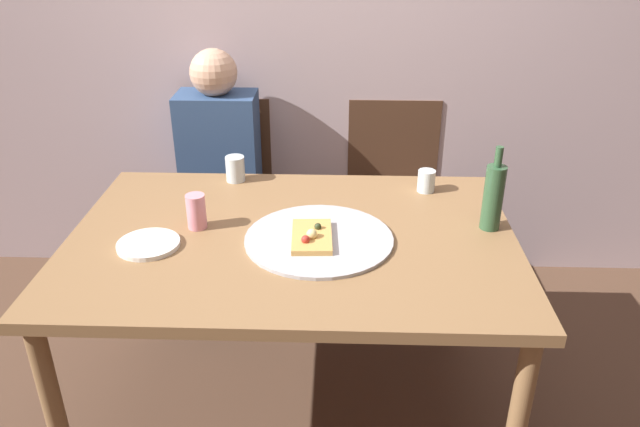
{
  "coord_description": "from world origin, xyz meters",
  "views": [
    {
      "loc": [
        0.16,
        -1.82,
        1.73
      ],
      "look_at": [
        0.09,
        0.06,
        0.78
      ],
      "focal_mm": 34.63,
      "sensor_mm": 36.0,
      "label": 1
    }
  ],
  "objects_px": {
    "dining_table": "(293,253)",
    "soda_can": "(196,211)",
    "pizza_tray": "(319,239)",
    "wine_bottle": "(493,196)",
    "tumbler_far": "(235,169)",
    "plate_stack": "(148,244)",
    "chair_left": "(225,182)",
    "pizza_slice_last": "(312,236)",
    "chair_right": "(393,184)",
    "tumbler_near": "(426,181)",
    "guest_in_sweater": "(217,170)"
  },
  "relations": [
    {
      "from": "dining_table",
      "to": "soda_can",
      "type": "distance_m",
      "value": 0.36
    },
    {
      "from": "plate_stack",
      "to": "chair_right",
      "type": "bearing_deg",
      "value": 49.06
    },
    {
      "from": "chair_right",
      "to": "chair_left",
      "type": "bearing_deg",
      "value": 0.0
    },
    {
      "from": "dining_table",
      "to": "pizza_slice_last",
      "type": "xyz_separation_m",
      "value": [
        0.07,
        -0.05,
        0.09
      ]
    },
    {
      "from": "wine_bottle",
      "to": "guest_in_sweater",
      "type": "bearing_deg",
      "value": 147.34
    },
    {
      "from": "dining_table",
      "to": "wine_bottle",
      "type": "height_order",
      "value": "wine_bottle"
    },
    {
      "from": "tumbler_near",
      "to": "chair_right",
      "type": "xyz_separation_m",
      "value": [
        -0.08,
        0.54,
        -0.26
      ]
    },
    {
      "from": "pizza_slice_last",
      "to": "soda_can",
      "type": "height_order",
      "value": "soda_can"
    },
    {
      "from": "wine_bottle",
      "to": "tumbler_far",
      "type": "xyz_separation_m",
      "value": [
        -0.93,
        0.37,
        -0.07
      ]
    },
    {
      "from": "dining_table",
      "to": "plate_stack",
      "type": "height_order",
      "value": "plate_stack"
    },
    {
      "from": "pizza_tray",
      "to": "tumbler_near",
      "type": "xyz_separation_m",
      "value": [
        0.4,
        0.41,
        0.04
      ]
    },
    {
      "from": "pizza_tray",
      "to": "wine_bottle",
      "type": "bearing_deg",
      "value": 10.81
    },
    {
      "from": "guest_in_sweater",
      "to": "pizza_slice_last",
      "type": "bearing_deg",
      "value": 120.05
    },
    {
      "from": "tumbler_near",
      "to": "chair_left",
      "type": "distance_m",
      "value": 1.08
    },
    {
      "from": "pizza_slice_last",
      "to": "plate_stack",
      "type": "relative_size",
      "value": 1.11
    },
    {
      "from": "dining_table",
      "to": "chair_left",
      "type": "distance_m",
      "value": 1.01
    },
    {
      "from": "wine_bottle",
      "to": "chair_left",
      "type": "relative_size",
      "value": 0.33
    },
    {
      "from": "chair_right",
      "to": "plate_stack",
      "type": "bearing_deg",
      "value": 49.06
    },
    {
      "from": "wine_bottle",
      "to": "soda_can",
      "type": "distance_m",
      "value": 1.01
    },
    {
      "from": "pizza_tray",
      "to": "chair_right",
      "type": "xyz_separation_m",
      "value": [
        0.32,
        0.95,
        -0.22
      ]
    },
    {
      "from": "pizza_slice_last",
      "to": "tumbler_far",
      "type": "distance_m",
      "value": 0.6
    },
    {
      "from": "pizza_tray",
      "to": "soda_can",
      "type": "xyz_separation_m",
      "value": [
        -0.42,
        0.08,
        0.06
      ]
    },
    {
      "from": "chair_right",
      "to": "pizza_slice_last",
      "type": "bearing_deg",
      "value": 70.25
    },
    {
      "from": "tumbler_far",
      "to": "chair_left",
      "type": "bearing_deg",
      "value": 106.97
    },
    {
      "from": "dining_table",
      "to": "wine_bottle",
      "type": "xyz_separation_m",
      "value": [
        0.67,
        0.08,
        0.19
      ]
    },
    {
      "from": "tumbler_near",
      "to": "guest_in_sweater",
      "type": "bearing_deg",
      "value": 156.28
    },
    {
      "from": "tumbler_far",
      "to": "guest_in_sweater",
      "type": "relative_size",
      "value": 0.09
    },
    {
      "from": "dining_table",
      "to": "pizza_slice_last",
      "type": "relative_size",
      "value": 6.65
    },
    {
      "from": "wine_bottle",
      "to": "chair_right",
      "type": "xyz_separation_m",
      "value": [
        -0.26,
        0.84,
        -0.34
      ]
    },
    {
      "from": "tumbler_near",
      "to": "chair_right",
      "type": "relative_size",
      "value": 0.09
    },
    {
      "from": "tumbler_far",
      "to": "chair_left",
      "type": "xyz_separation_m",
      "value": [
        -0.14,
        0.47,
        -0.27
      ]
    },
    {
      "from": "soda_can",
      "to": "dining_table",
      "type": "bearing_deg",
      "value": -7.6
    },
    {
      "from": "tumbler_near",
      "to": "plate_stack",
      "type": "relative_size",
      "value": 0.42
    },
    {
      "from": "pizza_tray",
      "to": "plate_stack",
      "type": "relative_size",
      "value": 2.42
    },
    {
      "from": "chair_right",
      "to": "guest_in_sweater",
      "type": "bearing_deg",
      "value": 10.46
    },
    {
      "from": "tumbler_far",
      "to": "pizza_tray",
      "type": "bearing_deg",
      "value": -53.98
    },
    {
      "from": "soda_can",
      "to": "plate_stack",
      "type": "height_order",
      "value": "soda_can"
    },
    {
      "from": "wine_bottle",
      "to": "tumbler_near",
      "type": "xyz_separation_m",
      "value": [
        -0.18,
        0.3,
        -0.08
      ]
    },
    {
      "from": "dining_table",
      "to": "soda_can",
      "type": "relative_size",
      "value": 12.31
    },
    {
      "from": "dining_table",
      "to": "wine_bottle",
      "type": "distance_m",
      "value": 0.7
    },
    {
      "from": "wine_bottle",
      "to": "tumbler_far",
      "type": "distance_m",
      "value": 1.01
    },
    {
      "from": "chair_left",
      "to": "chair_right",
      "type": "bearing_deg",
      "value": -180.0
    },
    {
      "from": "pizza_tray",
      "to": "plate_stack",
      "type": "height_order",
      "value": "plate_stack"
    },
    {
      "from": "tumbler_near",
      "to": "chair_left",
      "type": "bearing_deg",
      "value": 148.67
    },
    {
      "from": "soda_can",
      "to": "plate_stack",
      "type": "bearing_deg",
      "value": -133.76
    },
    {
      "from": "pizza_slice_last",
      "to": "soda_can",
      "type": "xyz_separation_m",
      "value": [
        -0.4,
        0.09,
        0.04
      ]
    },
    {
      "from": "wine_bottle",
      "to": "soda_can",
      "type": "xyz_separation_m",
      "value": [
        -1.0,
        -0.03,
        -0.06
      ]
    },
    {
      "from": "pizza_tray",
      "to": "guest_in_sweater",
      "type": "relative_size",
      "value": 0.42
    },
    {
      "from": "soda_can",
      "to": "tumbler_far",
      "type": "bearing_deg",
      "value": 80.37
    },
    {
      "from": "plate_stack",
      "to": "chair_left",
      "type": "xyz_separation_m",
      "value": [
        0.06,
        1.01,
        -0.22
      ]
    }
  ]
}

